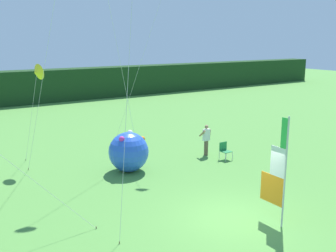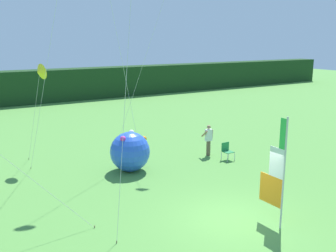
{
  "view_description": "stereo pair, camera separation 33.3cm",
  "coord_description": "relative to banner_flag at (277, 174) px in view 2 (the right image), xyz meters",
  "views": [
    {
      "loc": [
        -8.66,
        -9.13,
        6.12
      ],
      "look_at": [
        -0.6,
        3.19,
        2.79
      ],
      "focal_mm": 41.42,
      "sensor_mm": 36.0,
      "label": 1
    },
    {
      "loc": [
        -8.38,
        -9.31,
        6.12
      ],
      "look_at": [
        -0.6,
        3.19,
        2.79
      ],
      "focal_mm": 41.42,
      "sensor_mm": 36.0,
      "label": 2
    }
  ],
  "objects": [
    {
      "name": "kite_yellow_delta_0",
      "position": [
        -4.69,
        10.9,
        2.73
      ],
      "size": [
        0.96,
        1.34,
        4.94
      ],
      "color": "brown",
      "rests_on": "ground"
    },
    {
      "name": "ground_plane",
      "position": [
        -0.96,
        1.02,
        -1.8
      ],
      "size": [
        120.0,
        120.0,
        0.0
      ],
      "primitive_type": "plane",
      "color": "#518E3D"
    },
    {
      "name": "inflatable_balloon",
      "position": [
        -1.64,
        7.45,
        -0.86
      ],
      "size": [
        1.88,
        1.88,
        1.88
      ],
      "color": "blue",
      "rests_on": "ground"
    },
    {
      "name": "distant_treeline",
      "position": [
        -0.96,
        30.27,
        -0.23
      ],
      "size": [
        80.0,
        2.4,
        3.15
      ],
      "primitive_type": "cube",
      "color": "#193819",
      "rests_on": "ground"
    },
    {
      "name": "person_near_banner",
      "position": [
        3.02,
        7.48,
        -0.92
      ],
      "size": [
        0.55,
        0.48,
        1.65
      ],
      "color": "brown",
      "rests_on": "ground"
    },
    {
      "name": "folding_chair",
      "position": [
        3.37,
        6.39,
        -1.29
      ],
      "size": [
        0.51,
        0.51,
        0.89
      ],
      "color": "#BCBCC1",
      "rests_on": "ground"
    },
    {
      "name": "banner_flag",
      "position": [
        0.0,
        0.0,
        0.0
      ],
      "size": [
        0.06,
        1.03,
        3.76
      ],
      "color": "#B7B7BC",
      "rests_on": "ground"
    }
  ]
}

